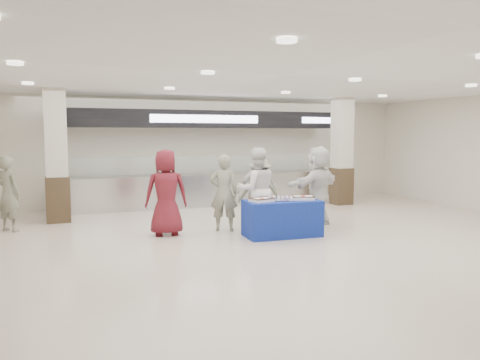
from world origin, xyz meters
name	(u,v)px	position (x,y,z in m)	size (l,w,h in m)	color
ground	(284,246)	(0.00, 0.00, 0.00)	(14.00, 14.00, 0.00)	beige
serving_line	(203,167)	(0.00, 5.40, 1.16)	(8.70, 0.85, 2.80)	#BABDC1
column_left	(57,159)	(-4.00, 4.20, 1.53)	(0.55, 0.55, 3.20)	#332517
column_right	(342,154)	(4.00, 4.20, 1.53)	(0.55, 0.55, 3.20)	#332517
display_table	(282,218)	(0.35, 0.81, 0.38)	(1.55, 0.78, 0.75)	navy
sheet_cake_left	(262,199)	(-0.12, 0.81, 0.80)	(0.49, 0.42, 0.09)	white
sheet_cake_right	(303,197)	(0.82, 0.78, 0.80)	(0.54, 0.48, 0.09)	white
cupcake_tray	(281,199)	(0.33, 0.85, 0.79)	(0.54, 0.49, 0.07)	#A6A6AB
civilian_maroon	(166,192)	(-1.88, 1.76, 0.91)	(0.89, 0.58, 1.81)	maroon
soldier_a	(224,193)	(-0.61, 1.75, 0.84)	(0.61, 0.40, 1.68)	slate
chef_tall	(256,190)	(0.04, 1.45, 0.91)	(0.89, 0.69, 1.83)	white
chef_short	(257,190)	(0.38, 2.18, 0.80)	(0.94, 0.39, 1.60)	white
soldier_b	(259,191)	(0.45, 2.23, 0.79)	(1.01, 0.58, 1.57)	slate
civilian_white	(318,186)	(1.64, 1.56, 0.92)	(1.71, 0.55, 1.85)	white
soldier_bg	(8,194)	(-5.00, 3.39, 0.83)	(0.61, 0.40, 1.66)	slate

